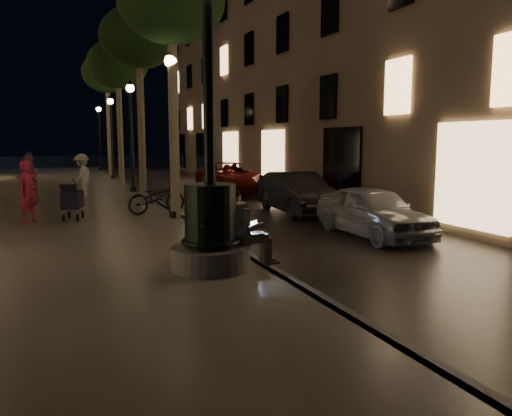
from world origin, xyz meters
name	(u,v)px	position (x,y,z in m)	size (l,w,h in m)	color
ground	(144,198)	(0.00, 15.00, 0.00)	(120.00, 120.00, 0.00)	black
cobble_lane	(212,195)	(3.00, 15.00, 0.01)	(6.00, 45.00, 0.02)	black
promenade	(42,200)	(-4.00, 15.00, 0.10)	(8.00, 45.00, 0.20)	slate
curb_strip	(144,196)	(0.00, 15.00, 0.10)	(0.25, 45.00, 0.20)	#59595B
building_right	(320,45)	(10.00, 18.00, 7.50)	(8.00, 36.00, 15.00)	brown
fountain_lamppost	(210,212)	(-1.00, 2.00, 1.21)	(1.40, 1.40, 5.21)	#59595B
seated_man_laptop	(243,226)	(-0.39, 2.00, 0.93)	(1.03, 0.35, 1.40)	tan
tree_near	(171,2)	(-0.25, 8.00, 6.24)	(3.00, 3.00, 7.30)	#6B604C
tree_second	(139,39)	(-0.20, 14.00, 6.33)	(3.00, 3.00, 7.40)	#6B604C
tree_third	(118,65)	(-0.30, 20.00, 6.14)	(3.00, 3.00, 7.20)	#6B604C
tree_far	(107,74)	(-0.22, 26.00, 6.43)	(3.00, 3.00, 7.50)	#6B604C
lamp_curb_a	(172,112)	(-0.30, 8.00, 3.24)	(0.36, 0.36, 4.81)	black
lamp_curb_b	(131,122)	(-0.30, 16.00, 3.24)	(0.36, 0.36, 4.81)	black
lamp_curb_c	(111,126)	(-0.30, 24.00, 3.24)	(0.36, 0.36, 4.81)	black
lamp_curb_d	(99,129)	(-0.30, 32.00, 3.24)	(0.36, 0.36, 4.81)	black
stroller	(72,200)	(-3.06, 8.63, 0.78)	(0.67, 1.14, 1.15)	black
car_front	(373,211)	(4.00, 4.27, 0.65)	(1.54, 3.82, 1.30)	#9EA1A6
car_second	(297,193)	(4.00, 8.58, 0.69)	(1.47, 4.21, 1.39)	black
car_third	(230,178)	(4.00, 15.47, 0.72)	(2.38, 5.15, 1.43)	maroon
pedestrian_red	(28,192)	(-4.17, 8.53, 1.06)	(0.63, 0.41, 1.71)	#B8244B
pedestrian_pink	(28,179)	(-4.38, 13.45, 1.06)	(0.84, 0.65, 1.72)	#C96A86
pedestrian_white	(82,176)	(-2.48, 14.44, 1.06)	(1.11, 0.64, 1.71)	silver
pedestrian_blue	(30,172)	(-4.47, 17.43, 1.09)	(1.04, 0.43, 1.77)	navy
bicycle	(157,197)	(-0.60, 9.02, 0.70)	(0.66, 1.89, 0.99)	black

